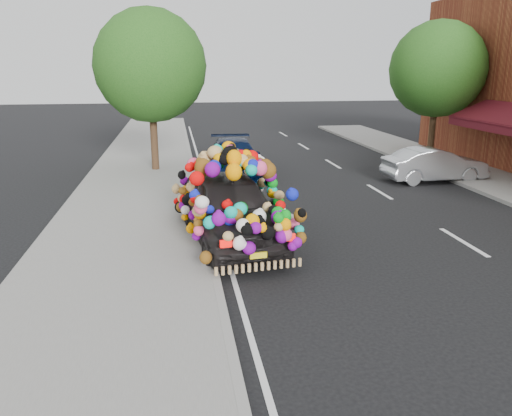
{
  "coord_description": "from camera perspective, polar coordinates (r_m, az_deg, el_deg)",
  "views": [
    {
      "loc": [
        -3.01,
        -10.16,
        3.97
      ],
      "look_at": [
        -1.24,
        0.67,
        0.87
      ],
      "focal_mm": 35.0,
      "sensor_mm": 36.0,
      "label": 1
    }
  ],
  "objects": [
    {
      "name": "navy_sedan",
      "position": [
        18.92,
        -2.54,
        5.73
      ],
      "size": [
        2.1,
        4.72,
        1.34
      ],
      "primitive_type": "imported",
      "rotation": [
        0.0,
        0.0,
        -0.05
      ],
      "color": "black",
      "rests_on": "ground"
    },
    {
      "name": "tree_near_sidewalk",
      "position": [
        19.68,
        -12.01,
        15.6
      ],
      "size": [
        4.2,
        4.2,
        6.13
      ],
      "color": "#332114",
      "rests_on": "ground"
    },
    {
      "name": "kerb",
      "position": [
        10.91,
        -5.19,
        -5.26
      ],
      "size": [
        0.15,
        60.0,
        0.13
      ],
      "primitive_type": "cube",
      "color": "gray",
      "rests_on": "ground"
    },
    {
      "name": "silver_hatchback",
      "position": [
        19.06,
        19.73,
        4.68
      ],
      "size": [
        3.71,
        1.42,
        1.21
      ],
      "primitive_type": "imported",
      "rotation": [
        0.0,
        0.0,
        1.61
      ],
      "color": "#B0B3B9",
      "rests_on": "ground"
    },
    {
      "name": "plush_art_car",
      "position": [
        11.62,
        -3.0,
        1.72
      ],
      "size": [
        2.8,
        5.09,
        2.24
      ],
      "rotation": [
        0.0,
        0.0,
        0.12
      ],
      "color": "black",
      "rests_on": "ground"
    },
    {
      "name": "ground",
      "position": [
        11.32,
        6.8,
        -4.87
      ],
      "size": [
        100.0,
        100.0,
        0.0
      ],
      "primitive_type": "plane",
      "color": "black",
      "rests_on": "ground"
    },
    {
      "name": "sidewalk",
      "position": [
        10.96,
        -15.46,
        -5.71
      ],
      "size": [
        4.0,
        60.0,
        0.12
      ],
      "primitive_type": "cube",
      "color": "gray",
      "rests_on": "ground"
    },
    {
      "name": "tree_far_b",
      "position": [
        22.97,
        20.06,
        14.67
      ],
      "size": [
        4.0,
        4.0,
        5.9
      ],
      "color": "#332114",
      "rests_on": "ground"
    },
    {
      "name": "lane_markings",
      "position": [
        12.75,
        22.59,
        -3.58
      ],
      "size": [
        6.0,
        50.0,
        0.01
      ],
      "primitive_type": null,
      "color": "silver",
      "rests_on": "ground"
    }
  ]
}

